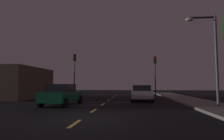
{
  "coord_description": "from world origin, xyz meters",
  "views": [
    {
      "loc": [
        2.19,
        -8.7,
        1.5
      ],
      "look_at": [
        -0.19,
        15.38,
        3.33
      ],
      "focal_mm": 31.39,
      "sensor_mm": 36.0,
      "label": 1
    }
  ],
  "objects_px": {
    "car_adjacent_lane": "(62,95)",
    "street_lamp_right": "(211,50)",
    "car_stopped_ahead": "(142,93)",
    "traffic_signal_left": "(74,67)",
    "traffic_signal_right": "(155,68)"
  },
  "relations": [
    {
      "from": "car_adjacent_lane",
      "to": "street_lamp_right",
      "type": "distance_m",
      "value": 10.75
    },
    {
      "from": "car_stopped_ahead",
      "to": "street_lamp_right",
      "type": "relative_size",
      "value": 0.74
    },
    {
      "from": "car_stopped_ahead",
      "to": "street_lamp_right",
      "type": "xyz_separation_m",
      "value": [
        4.31,
        -5.03,
        3.02
      ]
    },
    {
      "from": "street_lamp_right",
      "to": "car_adjacent_lane",
      "type": "bearing_deg",
      "value": 177.1
    },
    {
      "from": "car_adjacent_lane",
      "to": "car_stopped_ahead",
      "type": "bearing_deg",
      "value": 36.94
    },
    {
      "from": "car_stopped_ahead",
      "to": "street_lamp_right",
      "type": "height_order",
      "value": "street_lamp_right"
    },
    {
      "from": "traffic_signal_left",
      "to": "street_lamp_right",
      "type": "bearing_deg",
      "value": -41.31
    },
    {
      "from": "car_stopped_ahead",
      "to": "car_adjacent_lane",
      "type": "relative_size",
      "value": 1.08
    },
    {
      "from": "car_adjacent_lane",
      "to": "street_lamp_right",
      "type": "relative_size",
      "value": 0.68
    },
    {
      "from": "traffic_signal_right",
      "to": "car_adjacent_lane",
      "type": "height_order",
      "value": "traffic_signal_right"
    },
    {
      "from": "car_stopped_ahead",
      "to": "traffic_signal_left",
      "type": "bearing_deg",
      "value": 143.95
    },
    {
      "from": "traffic_signal_left",
      "to": "street_lamp_right",
      "type": "relative_size",
      "value": 0.89
    },
    {
      "from": "traffic_signal_right",
      "to": "street_lamp_right",
      "type": "bearing_deg",
      "value": -78.04
    },
    {
      "from": "car_stopped_ahead",
      "to": "car_adjacent_lane",
      "type": "bearing_deg",
      "value": -143.06
    },
    {
      "from": "street_lamp_right",
      "to": "traffic_signal_left",
      "type": "bearing_deg",
      "value": 138.69
    }
  ]
}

